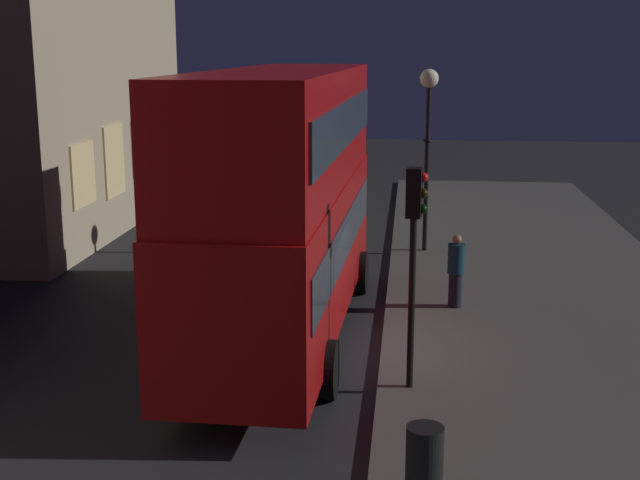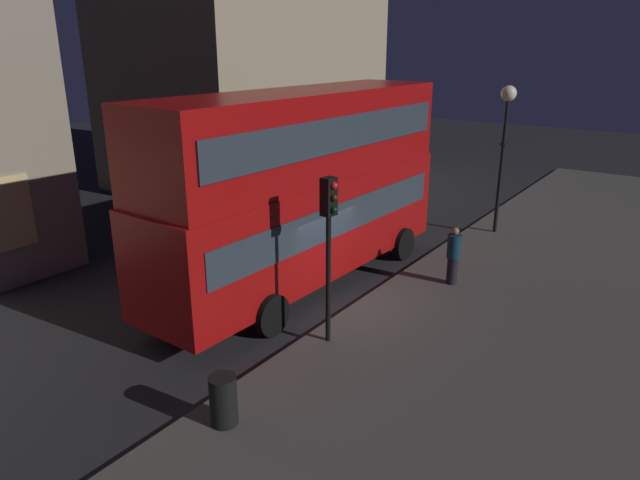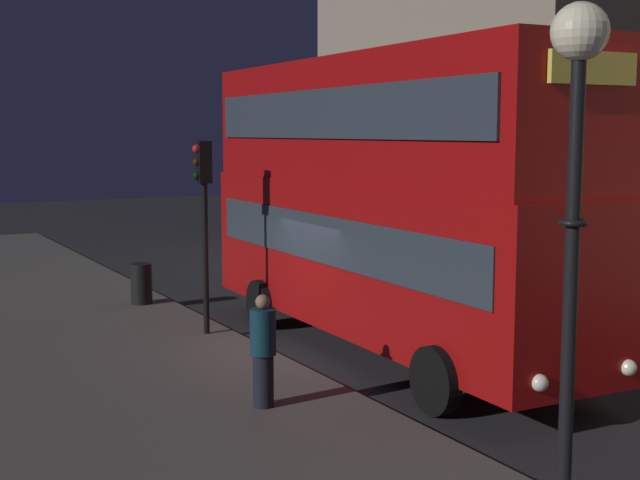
{
  "view_description": "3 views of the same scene",
  "coord_description": "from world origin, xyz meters",
  "px_view_note": "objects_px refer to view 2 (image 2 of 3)",
  "views": [
    {
      "loc": [
        -16.19,
        -1.11,
        6.07
      ],
      "look_at": [
        0.42,
        0.65,
        2.23
      ],
      "focal_mm": 47.62,
      "sensor_mm": 36.0,
      "label": 1
    },
    {
      "loc": [
        -11.99,
        -8.05,
        6.8
      ],
      "look_at": [
        -0.47,
        0.04,
        1.98
      ],
      "focal_mm": 32.37,
      "sensor_mm": 36.0,
      "label": 2
    },
    {
      "loc": [
        14.51,
        -7.67,
        4.23
      ],
      "look_at": [
        -1.42,
        1.19,
        1.96
      ],
      "focal_mm": 48.84,
      "sensor_mm": 36.0,
      "label": 3
    }
  ],
  "objects_px": {
    "double_decker_bus": "(303,182)",
    "litter_bin": "(223,400)",
    "street_lamp": "(506,122)",
    "pedestrian": "(453,255)",
    "traffic_light_near_kerb": "(329,226)"
  },
  "relations": [
    {
      "from": "street_lamp",
      "to": "pedestrian",
      "type": "bearing_deg",
      "value": -173.56
    },
    {
      "from": "double_decker_bus",
      "to": "litter_bin",
      "type": "relative_size",
      "value": 11.2
    },
    {
      "from": "street_lamp",
      "to": "double_decker_bus",
      "type": "bearing_deg",
      "value": 158.86
    },
    {
      "from": "traffic_light_near_kerb",
      "to": "pedestrian",
      "type": "height_order",
      "value": "traffic_light_near_kerb"
    },
    {
      "from": "double_decker_bus",
      "to": "pedestrian",
      "type": "relative_size",
      "value": 6.33
    },
    {
      "from": "pedestrian",
      "to": "double_decker_bus",
      "type": "bearing_deg",
      "value": -96.55
    },
    {
      "from": "double_decker_bus",
      "to": "traffic_light_near_kerb",
      "type": "distance_m",
      "value": 3.71
    },
    {
      "from": "double_decker_bus",
      "to": "traffic_light_near_kerb",
      "type": "bearing_deg",
      "value": -132.86
    },
    {
      "from": "double_decker_bus",
      "to": "pedestrian",
      "type": "bearing_deg",
      "value": -56.16
    },
    {
      "from": "double_decker_bus",
      "to": "traffic_light_near_kerb",
      "type": "relative_size",
      "value": 2.76
    },
    {
      "from": "street_lamp",
      "to": "pedestrian",
      "type": "distance_m",
      "value": 6.42
    },
    {
      "from": "pedestrian",
      "to": "litter_bin",
      "type": "bearing_deg",
      "value": -44.25
    },
    {
      "from": "double_decker_bus",
      "to": "pedestrian",
      "type": "height_order",
      "value": "double_decker_bus"
    },
    {
      "from": "double_decker_bus",
      "to": "street_lamp",
      "type": "xyz_separation_m",
      "value": [
        7.86,
        -3.04,
        1.04
      ]
    },
    {
      "from": "street_lamp",
      "to": "litter_bin",
      "type": "xyz_separation_m",
      "value": [
        -14.15,
        0.21,
        -3.56
      ]
    }
  ]
}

